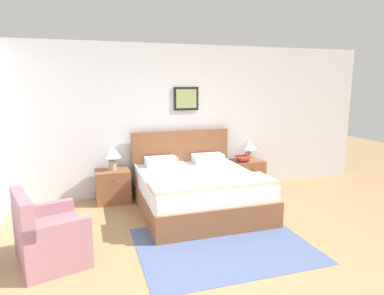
# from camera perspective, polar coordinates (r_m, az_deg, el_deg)

# --- Properties ---
(ground_plane) EXTENTS (16.00, 16.00, 0.00)m
(ground_plane) POSITION_cam_1_polar(r_m,az_deg,el_deg) (3.62, 10.05, -21.76)
(ground_plane) COLOR #99754C
(wall_back) EXTENTS (7.68, 0.09, 2.60)m
(wall_back) POSITION_cam_1_polar(r_m,az_deg,el_deg) (6.08, -3.52, 4.64)
(wall_back) COLOR silver
(wall_back) RESTS_ON ground_plane
(area_rug_main) EXTENTS (2.05, 1.60, 0.01)m
(area_rug_main) POSITION_cam_1_polar(r_m,az_deg,el_deg) (4.33, 5.21, -15.86)
(area_rug_main) COLOR #47567F
(area_rug_main) RESTS_ON ground_plane
(bed) EXTENTS (1.76, 1.99, 1.12)m
(bed) POSITION_cam_1_polar(r_m,az_deg,el_deg) (5.32, 1.01, -7.10)
(bed) COLOR brown
(bed) RESTS_ON ground_plane
(armchair) EXTENTS (0.85, 0.91, 0.82)m
(armchair) POSITION_cam_1_polar(r_m,az_deg,el_deg) (4.12, -22.81, -13.71)
(armchair) COLOR #8E606B
(armchair) RESTS_ON ground_plane
(nightstand_near_window) EXTENTS (0.55, 0.46, 0.54)m
(nightstand_near_window) POSITION_cam_1_polar(r_m,az_deg,el_deg) (5.82, -13.05, -6.27)
(nightstand_near_window) COLOR brown
(nightstand_near_window) RESTS_ON ground_plane
(nightstand_by_door) EXTENTS (0.55, 0.46, 0.54)m
(nightstand_by_door) POSITION_cam_1_polar(r_m,az_deg,el_deg) (6.47, 9.19, -4.44)
(nightstand_by_door) COLOR brown
(nightstand_by_door) RESTS_ON ground_plane
(table_lamp_near_window) EXTENTS (0.29, 0.29, 0.42)m
(table_lamp_near_window) POSITION_cam_1_polar(r_m,az_deg,el_deg) (5.70, -13.20, -0.86)
(table_lamp_near_window) COLOR gray
(table_lamp_near_window) RESTS_ON nightstand_near_window
(table_lamp_by_door) EXTENTS (0.29, 0.29, 0.42)m
(table_lamp_by_door) POSITION_cam_1_polar(r_m,az_deg,el_deg) (6.37, 9.43, 0.45)
(table_lamp_by_door) COLOR gray
(table_lamp_by_door) RESTS_ON nightstand_by_door
(book_thick_bottom) EXTENTS (0.17, 0.22, 0.03)m
(book_thick_bottom) POSITION_cam_1_polar(r_m,az_deg,el_deg) (6.31, 8.44, -2.15)
(book_thick_bottom) COLOR #232328
(book_thick_bottom) RESTS_ON nightstand_by_door
(book_hardcover_middle) EXTENTS (0.16, 0.25, 0.04)m
(book_hardcover_middle) POSITION_cam_1_polar(r_m,az_deg,el_deg) (6.30, 8.45, -1.86)
(book_hardcover_middle) COLOR #B7332D
(book_hardcover_middle) RESTS_ON book_thick_bottom
(book_novel_upper) EXTENTS (0.25, 0.29, 0.03)m
(book_novel_upper) POSITION_cam_1_polar(r_m,az_deg,el_deg) (6.29, 8.46, -1.58)
(book_novel_upper) COLOR #B7332D
(book_novel_upper) RESTS_ON book_hardcover_middle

